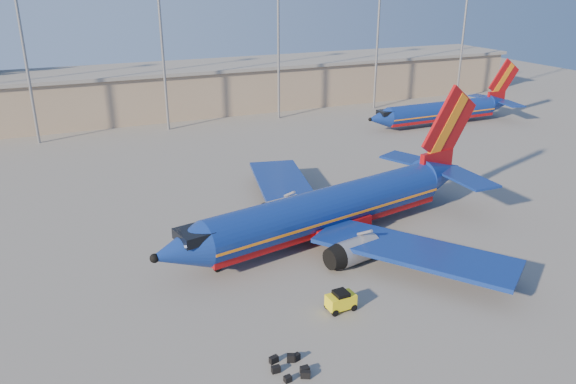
% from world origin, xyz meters
% --- Properties ---
extents(ground, '(220.00, 220.00, 0.00)m').
position_xyz_m(ground, '(0.00, 0.00, 0.00)').
color(ground, slate).
rests_on(ground, ground).
extents(terminal_building, '(122.00, 16.00, 8.50)m').
position_xyz_m(terminal_building, '(10.00, 58.00, 4.32)').
color(terminal_building, gray).
rests_on(terminal_building, ground).
extents(light_mast_row, '(101.60, 1.60, 28.65)m').
position_xyz_m(light_mast_row, '(5.00, 46.00, 17.55)').
color(light_mast_row, gray).
rests_on(light_mast_row, ground).
extents(aircraft_main, '(38.47, 36.65, 13.15)m').
position_xyz_m(aircraft_main, '(0.99, -1.19, 2.81)').
color(aircraft_main, navy).
rests_on(aircraft_main, ground).
extents(aircraft_second, '(30.93, 12.06, 10.48)m').
position_xyz_m(aircraft_second, '(39.11, 30.23, 2.40)').
color(aircraft_second, navy).
rests_on(aircraft_second, ground).
extents(baggage_tug, '(2.26, 1.42, 1.59)m').
position_xyz_m(baggage_tug, '(-4.97, -13.29, 0.83)').
color(baggage_tug, yellow).
rests_on(baggage_tug, ground).
extents(luggage_pile, '(2.29, 2.74, 0.54)m').
position_xyz_m(luggage_pile, '(-11.30, -18.18, 0.24)').
color(luggage_pile, black).
rests_on(luggage_pile, ground).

